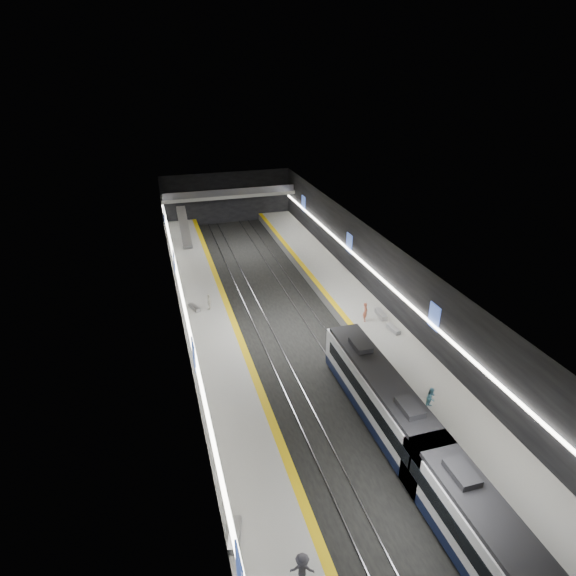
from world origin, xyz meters
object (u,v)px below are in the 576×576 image
object	(u,v)px
escalator	(184,227)
passenger_right_b	(431,398)
train	(429,462)
bench_left_far	(194,308)
bench_right_near	(393,329)
passenger_left_a	(209,302)
passenger_right_a	(365,312)
bench_left_near	(235,535)
passenger_left_b	(302,569)
bench_right_far	(381,314)

from	to	relation	value
escalator	passenger_right_b	bearing A→B (deg)	-71.35
train	passenger_right_b	size ratio (longest dim) A/B	17.05
bench_left_far	bench_right_near	size ratio (longest dim) A/B	0.96
escalator	bench_right_near	world-z (taller)	escalator
bench_right_near	train	bearing A→B (deg)	-115.95
escalator	passenger_left_a	size ratio (longest dim) A/B	4.81
passenger_right_a	bench_left_near	bearing A→B (deg)	162.88
passenger_left_a	bench_right_near	bearing A→B (deg)	82.87
escalator	passenger_left_b	world-z (taller)	escalator
passenger_right_a	passenger_left_a	xyz separation A→B (m)	(-14.01, 6.55, -0.12)
bench_right_far	passenger_right_b	world-z (taller)	passenger_right_b
train	bench_right_far	size ratio (longest dim) A/B	14.19
escalator	passenger_right_b	xyz separation A→B (m)	(13.63, -40.37, -1.08)
escalator	bench_left_near	xyz separation A→B (m)	(-2.00, -46.76, -1.65)
bench_right_far	passenger_right_a	bearing A→B (deg)	-165.67
bench_right_far	passenger_left_a	bearing A→B (deg)	162.44
passenger_left_a	passenger_left_b	world-z (taller)	passenger_left_b
escalator	passenger_right_a	distance (m)	31.02
passenger_right_a	passenger_left_b	bearing A→B (deg)	171.94
passenger_right_b	train	bearing A→B (deg)	-149.12
escalator	passenger_right_a	xyz separation A→B (m)	(14.37, -27.48, -0.94)
passenger_left_b	bench_right_far	bearing A→B (deg)	-105.76
bench_right_far	bench_right_near	bearing A→B (deg)	-89.32
escalator	bench_left_far	world-z (taller)	escalator
bench_left_near	bench_right_far	xyz separation A→B (m)	(18.25, 19.63, -0.01)
bench_right_far	passenger_left_a	distance (m)	17.07
train	bench_right_far	bearing A→B (deg)	71.68
bench_right_near	passenger_left_a	size ratio (longest dim) A/B	1.05
bench_right_near	passenger_right_b	xyz separation A→B (m)	(-2.47, -10.42, 0.61)
passenger_left_a	passenger_right_a	bearing A→B (deg)	87.62
train	passenger_right_a	world-z (taller)	train
passenger_left_a	passenger_left_b	bearing A→B (deg)	23.38
bench_left_near	bench_right_near	world-z (taller)	bench_left_near
bench_left_near	bench_left_far	world-z (taller)	bench_left_near
bench_left_far	passenger_left_a	distance (m)	1.66
bench_left_far	passenger_right_b	xyz separation A→B (m)	(14.75, -19.86, 0.62)
escalator	passenger_left_a	bearing A→B (deg)	-89.03
passenger_right_b	bench_left_near	bearing A→B (deg)	175.88
escalator	bench_left_far	distance (m)	20.61
passenger_right_a	passenger_left_b	xyz separation A→B (m)	(-13.66, -22.50, -0.04)
bench_left_far	passenger_right_a	distance (m)	17.00
passenger_right_b	bench_right_near	bearing A→B (deg)	50.28
train	bench_left_near	distance (m)	12.06
train	passenger_right_a	xyz separation A→B (m)	(4.37, 18.53, -0.24)
escalator	bench_right_far	bearing A→B (deg)	-59.08
passenger_right_b	passenger_left_b	world-z (taller)	passenger_left_b
train	bench_right_far	xyz separation A→B (m)	(6.25, 18.88, -0.95)
bench_right_near	passenger_right_a	world-z (taller)	passenger_right_a
bench_right_near	passenger_right_a	distance (m)	3.11
bench_right_near	passenger_right_b	size ratio (longest dim) A/B	1.06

